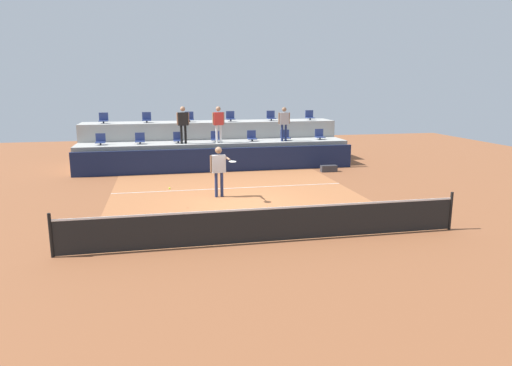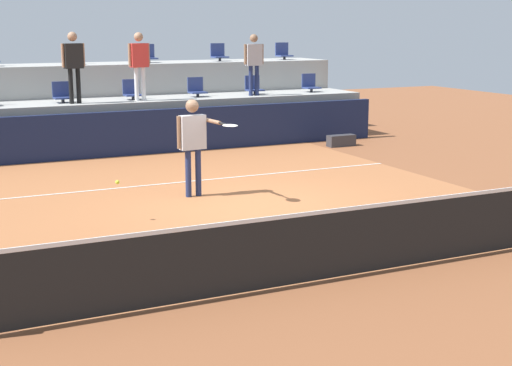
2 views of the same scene
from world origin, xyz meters
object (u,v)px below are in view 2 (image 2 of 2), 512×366
stadium_chair_lower_right (254,86)px  stadium_chair_upper_far_right (283,53)px  stadium_chair_upper_mid_left (72,56)px  spectator_leaning_on_rail (139,59)px  equipment_bag (341,141)px  spectator_in_grey (73,60)px  stadium_chair_lower_mid_left (62,94)px  tennis_player (194,137)px  spectator_in_white (254,59)px  stadium_chair_upper_right (219,54)px  tennis_ball (117,182)px  stadium_chair_lower_far_right (310,84)px  stadium_chair_lower_mid_right (197,89)px  stadium_chair_lower_center (132,91)px  stadium_chair_upper_mid_right (148,55)px

stadium_chair_lower_right → stadium_chair_upper_far_right: size_ratio=1.00×
stadium_chair_lower_right → stadium_chair_upper_mid_left: stadium_chair_upper_mid_left is taller
spectator_leaning_on_rail → equipment_bag: (4.89, -1.88, -2.14)m
stadium_chair_upper_mid_left → spectator_in_grey: (-0.43, -2.18, -0.01)m
stadium_chair_lower_mid_left → equipment_bag: size_ratio=0.68×
tennis_player → spectator_in_white: size_ratio=1.10×
stadium_chair_upper_right → tennis_ball: size_ratio=7.65×
stadium_chair_upper_mid_left → stadium_chair_lower_far_right: bearing=-15.6°
stadium_chair_upper_right → tennis_ball: bearing=-121.5°
stadium_chair_lower_far_right → stadium_chair_upper_mid_left: 6.73m
stadium_chair_upper_mid_left → stadium_chair_lower_right: bearing=-21.3°
stadium_chair_lower_mid_right → spectator_in_grey: size_ratio=0.30×
stadium_chair_lower_right → stadium_chair_lower_mid_right: bearing=180.0°
stadium_chair_upper_far_right → spectator_in_grey: (-6.91, -2.18, -0.01)m
stadium_chair_lower_center → tennis_player: tennis_player is taller
stadium_chair_lower_mid_left → stadium_chair_upper_far_right: stadium_chair_upper_far_right is taller
stadium_chair_lower_mid_left → stadium_chair_lower_far_right: 7.11m
tennis_player → spectator_leaning_on_rail: (0.73, 5.77, 1.16)m
stadium_chair_lower_mid_right → stadium_chair_upper_right: stadium_chair_upper_right is taller
stadium_chair_lower_center → stadium_chair_lower_mid_right: (1.79, 0.00, 0.00)m
stadium_chair_lower_mid_right → tennis_player: (-2.41, -6.15, -0.34)m
spectator_in_grey → tennis_ball: (-0.85, -6.98, -1.64)m
stadium_chair_lower_right → stadium_chair_upper_right: 2.01m
stadium_chair_upper_far_right → equipment_bag: bearing=-95.1°
stadium_chair_lower_far_right → tennis_ball: bearing=-136.3°
stadium_chair_lower_mid_left → stadium_chair_lower_right: size_ratio=1.00×
stadium_chair_lower_center → stadium_chair_lower_far_right: size_ratio=1.00×
stadium_chair_lower_mid_right → equipment_bag: bearing=-35.3°
stadium_chair_upper_mid_right → stadium_chair_upper_right: size_ratio=1.00×
stadium_chair_lower_right → spectator_leaning_on_rail: spectator_leaning_on_rail is taller
stadium_chair_upper_mid_right → stadium_chair_lower_far_right: bearing=-22.7°
stadium_chair_upper_mid_left → stadium_chair_upper_right: same height
spectator_in_white → tennis_ball: size_ratio=24.40×
tennis_ball → stadium_chair_upper_far_right: bearing=49.7°
tennis_player → tennis_ball: 2.20m
tennis_player → tennis_ball: size_ratio=26.77×
stadium_chair_lower_far_right → stadium_chair_upper_far_right: (0.05, 1.80, 0.85)m
stadium_chair_lower_far_right → tennis_ball: size_ratio=7.65×
stadium_chair_lower_mid_left → stadium_chair_lower_right: same height
stadium_chair_lower_mid_right → stadium_chair_upper_mid_right: (-0.78, 1.80, 0.85)m
stadium_chair_lower_mid_right → stadium_chair_upper_mid_right: 2.14m
stadium_chair_upper_right → stadium_chair_upper_mid_right: bearing=180.0°
stadium_chair_lower_far_right → spectator_in_white: 2.17m
stadium_chair_upper_mid_right → tennis_ball: bearing=-110.5°
stadium_chair_upper_mid_left → spectator_leaning_on_rail: 2.50m
stadium_chair_upper_far_right → spectator_leaning_on_rail: bearing=-157.4°
tennis_ball → spectator_in_white: bearing=50.6°
tennis_player → equipment_bag: bearing=34.7°
spectator_leaning_on_rail → spectator_in_grey: bearing=180.0°
spectator_leaning_on_rail → equipment_bag: bearing=-21.0°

